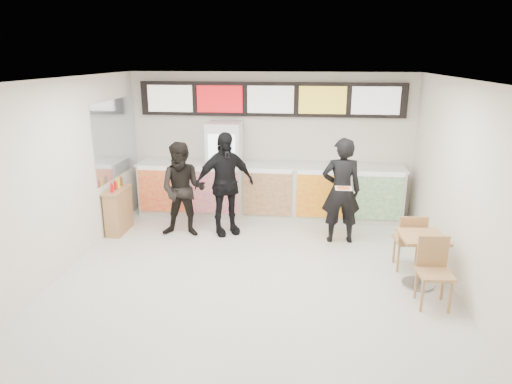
# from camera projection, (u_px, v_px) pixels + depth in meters

# --- Properties ---
(floor) EXTENTS (7.00, 7.00, 0.00)m
(floor) POSITION_uv_depth(u_px,v_px,m) (251.00, 285.00, 6.87)
(floor) COLOR beige
(floor) RESTS_ON ground
(ceiling) EXTENTS (7.00, 7.00, 0.00)m
(ceiling) POSITION_uv_depth(u_px,v_px,m) (250.00, 80.00, 6.01)
(ceiling) COLOR white
(ceiling) RESTS_ON wall_back
(wall_back) EXTENTS (6.00, 0.00, 6.00)m
(wall_back) POSITION_uv_depth(u_px,v_px,m) (271.00, 144.00, 9.77)
(wall_back) COLOR silver
(wall_back) RESTS_ON floor
(wall_left) EXTENTS (0.00, 7.00, 7.00)m
(wall_left) POSITION_uv_depth(u_px,v_px,m) (50.00, 183.00, 6.76)
(wall_left) COLOR silver
(wall_left) RESTS_ON floor
(wall_right) EXTENTS (0.00, 7.00, 7.00)m
(wall_right) POSITION_uv_depth(u_px,v_px,m) (472.00, 197.00, 6.11)
(wall_right) COLOR silver
(wall_right) RESTS_ON floor
(service_counter) EXTENTS (5.56, 0.77, 1.14)m
(service_counter) POSITION_uv_depth(u_px,v_px,m) (269.00, 191.00, 9.65)
(service_counter) COLOR silver
(service_counter) RESTS_ON floor
(menu_board) EXTENTS (5.50, 0.14, 0.70)m
(menu_board) POSITION_uv_depth(u_px,v_px,m) (271.00, 99.00, 9.41)
(menu_board) COLOR black
(menu_board) RESTS_ON wall_back
(drinks_fridge) EXTENTS (0.70, 0.67, 2.00)m
(drinks_fridge) POSITION_uv_depth(u_px,v_px,m) (225.00, 170.00, 9.64)
(drinks_fridge) COLOR white
(drinks_fridge) RESTS_ON floor
(mirror_panel) EXTENTS (0.01, 2.00, 1.50)m
(mirror_panel) POSITION_uv_depth(u_px,v_px,m) (116.00, 138.00, 9.02)
(mirror_panel) COLOR #B2B7BF
(mirror_panel) RESTS_ON wall_left
(customer_main) EXTENTS (0.74, 0.52, 1.95)m
(customer_main) POSITION_uv_depth(u_px,v_px,m) (341.00, 191.00, 8.23)
(customer_main) COLOR black
(customer_main) RESTS_ON floor
(customer_left) EXTENTS (0.90, 0.71, 1.81)m
(customer_left) POSITION_uv_depth(u_px,v_px,m) (183.00, 190.00, 8.54)
(customer_left) COLOR black
(customer_left) RESTS_ON floor
(customer_mid) EXTENTS (1.25, 0.99, 1.98)m
(customer_mid) POSITION_uv_depth(u_px,v_px,m) (224.00, 184.00, 8.61)
(customer_mid) COLOR black
(customer_mid) RESTS_ON floor
(pizza_slice) EXTENTS (0.36, 0.36, 0.02)m
(pizza_slice) POSITION_uv_depth(u_px,v_px,m) (343.00, 188.00, 7.75)
(pizza_slice) COLOR beige
(pizza_slice) RESTS_ON customer_main
(cafe_table) EXTENTS (0.69, 1.65, 0.95)m
(cafe_table) POSITION_uv_depth(u_px,v_px,m) (421.00, 251.00, 6.71)
(cafe_table) COLOR tan
(cafe_table) RESTS_ON floor
(condiment_ledge) EXTENTS (0.31, 0.77, 1.03)m
(condiment_ledge) POSITION_uv_depth(u_px,v_px,m) (118.00, 210.00, 8.83)
(condiment_ledge) COLOR tan
(condiment_ledge) RESTS_ON floor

